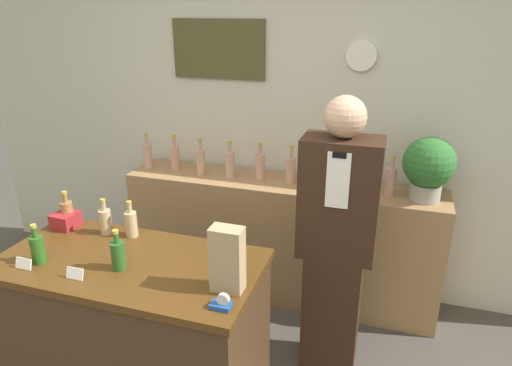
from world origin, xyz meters
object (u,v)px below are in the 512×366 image
at_px(potted_plant, 429,166).
at_px(paper_bag, 227,259).
at_px(tape_dispenser, 222,303).
at_px(shopkeeper, 336,244).

bearing_deg(potted_plant, paper_bag, -124.05).
xyz_separation_m(potted_plant, tape_dispenser, (-0.85, -1.43, -0.24)).
xyz_separation_m(shopkeeper, tape_dispenser, (-0.37, -0.82, 0.08)).
distance_m(potted_plant, paper_bag, 1.56).
bearing_deg(tape_dispenser, potted_plant, 59.31).
distance_m(shopkeeper, tape_dispenser, 0.90).
bearing_deg(shopkeeper, tape_dispenser, -114.46).
relative_size(shopkeeper, tape_dispenser, 18.73).
height_order(shopkeeper, potted_plant, shopkeeper).
height_order(paper_bag, tape_dispenser, paper_bag).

